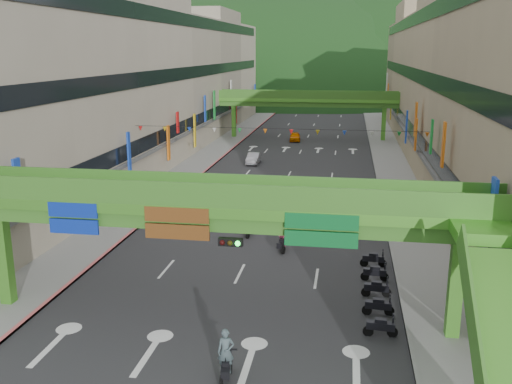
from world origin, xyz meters
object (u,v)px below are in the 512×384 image
(overpass_near, at_px, (232,223))
(scooter_rider_near, at_px, (226,356))
(car_silver, at_px, (254,158))
(car_yellow, at_px, (295,137))
(pedestrian_red, at_px, (421,197))
(scooter_rider_mid, at_px, (283,236))

(overpass_near, distance_m, scooter_rider_near, 6.08)
(car_silver, xyz_separation_m, car_yellow, (3.13, 17.70, 0.01))
(car_silver, bearing_deg, car_yellow, 79.67)
(overpass_near, height_order, scooter_rider_near, overpass_near)
(scooter_rider_near, height_order, car_yellow, scooter_rider_near)
(car_yellow, bearing_deg, car_silver, -104.12)
(overpass_near, height_order, pedestrian_red, overpass_near)
(scooter_rider_mid, relative_size, car_yellow, 0.54)
(overpass_near, relative_size, scooter_rider_mid, 13.69)
(pedestrian_red, bearing_deg, scooter_rider_near, -130.39)
(scooter_rider_mid, bearing_deg, overpass_near, -95.76)
(scooter_rider_near, distance_m, pedestrian_red, 29.67)
(overpass_near, distance_m, scooter_rider_mid, 11.73)
(overpass_near, bearing_deg, scooter_rider_near, -81.93)
(scooter_rider_near, height_order, scooter_rider_mid, scooter_rider_near)
(overpass_near, xyz_separation_m, scooter_rider_mid, (1.10, 10.92, -4.15))
(scooter_rider_near, xyz_separation_m, pedestrian_red, (10.65, 27.69, -0.12))
(scooter_rider_mid, relative_size, pedestrian_red, 1.11)
(overpass_near, xyz_separation_m, car_silver, (-5.63, 39.81, -4.57))
(car_yellow, height_order, pedestrian_red, pedestrian_red)
(car_silver, xyz_separation_m, pedestrian_red, (16.90, -16.50, 0.29))
(car_silver, bearing_deg, overpass_near, -82.26)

